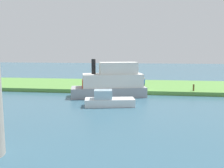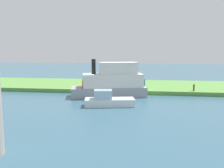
{
  "view_description": "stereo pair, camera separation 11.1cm",
  "coord_description": "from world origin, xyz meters",
  "px_view_note": "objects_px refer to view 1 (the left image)",
  "views": [
    {
      "loc": [
        -2.52,
        30.11,
        5.47
      ],
      "look_at": [
        0.99,
        5.0,
        2.0
      ],
      "focal_mm": 38.53,
      "sensor_mm": 36.0,
      "label": 1
    },
    {
      "loc": [
        -2.63,
        30.1,
        5.47
      ],
      "look_at": [
        0.99,
        5.0,
        2.0
      ],
      "focal_mm": 38.53,
      "sensor_mm": 36.0,
      "label": 2
    }
  ],
  "objects_px": {
    "person_on_bank": "(144,83)",
    "mooring_post": "(194,88)",
    "pontoon_yellow": "(108,100)",
    "motorboat_white": "(111,83)"
  },
  "relations": [
    {
      "from": "mooring_post",
      "to": "pontoon_yellow",
      "type": "distance_m",
      "value": 12.44
    },
    {
      "from": "mooring_post",
      "to": "pontoon_yellow",
      "type": "height_order",
      "value": "pontoon_yellow"
    },
    {
      "from": "person_on_bank",
      "to": "mooring_post",
      "type": "relative_size",
      "value": 1.67
    },
    {
      "from": "motorboat_white",
      "to": "mooring_post",
      "type": "bearing_deg",
      "value": -165.64
    },
    {
      "from": "person_on_bank",
      "to": "pontoon_yellow",
      "type": "relative_size",
      "value": 0.27
    },
    {
      "from": "mooring_post",
      "to": "pontoon_yellow",
      "type": "relative_size",
      "value": 0.16
    },
    {
      "from": "person_on_bank",
      "to": "mooring_post",
      "type": "bearing_deg",
      "value": 163.58
    },
    {
      "from": "pontoon_yellow",
      "to": "person_on_bank",
      "type": "bearing_deg",
      "value": -109.71
    },
    {
      "from": "mooring_post",
      "to": "motorboat_white",
      "type": "distance_m",
      "value": 10.52
    },
    {
      "from": "person_on_bank",
      "to": "motorboat_white",
      "type": "bearing_deg",
      "value": 48.85
    }
  ]
}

